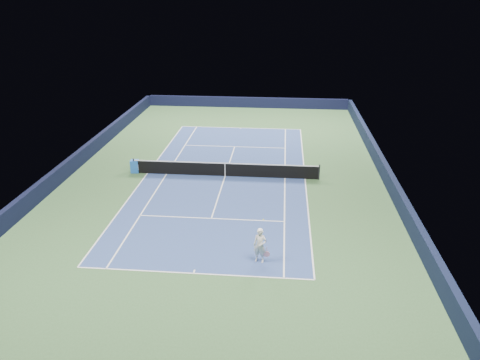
{
  "coord_description": "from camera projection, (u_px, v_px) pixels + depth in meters",
  "views": [
    {
      "loc": [
        3.78,
        -29.67,
        12.15
      ],
      "look_at": [
        1.31,
        -3.0,
        1.0
      ],
      "focal_mm": 35.0,
      "sensor_mm": 36.0,
      "label": 1
    }
  ],
  "objects": [
    {
      "name": "tennis_net",
      "position": [
        225.0,
        169.0,
        32.07
      ],
      "size": [
        12.9,
        0.1,
        1.07
      ],
      "color": "black",
      "rests_on": "ground"
    },
    {
      "name": "sideline_singles_left",
      "position": [
        167.0,
        174.0,
        32.61
      ],
      "size": [
        0.08,
        23.77,
        0.0
      ],
      "primitive_type": "cube",
      "color": "white",
      "rests_on": "ground"
    },
    {
      "name": "sideline_singles_right",
      "position": [
        285.0,
        178.0,
        31.91
      ],
      "size": [
        0.08,
        23.77,
        0.0
      ],
      "primitive_type": "cube",
      "color": "white",
      "rests_on": "ground"
    },
    {
      "name": "ground",
      "position": [
        225.0,
        176.0,
        32.26
      ],
      "size": [
        40.0,
        40.0,
        0.0
      ],
      "primitive_type": "plane",
      "color": "#33562F",
      "rests_on": "ground"
    },
    {
      "name": "center_mark_near",
      "position": [
        194.0,
        272.0,
        21.47
      ],
      "size": [
        0.08,
        0.3,
        0.0
      ],
      "primitive_type": "cube",
      "color": "white",
      "rests_on": "ground"
    },
    {
      "name": "baseline_near",
      "position": [
        193.0,
        273.0,
        21.33
      ],
      "size": [
        10.97,
        0.08,
        0.0
      ],
      "primitive_type": "cube",
      "color": "white",
      "rests_on": "ground"
    },
    {
      "name": "center_service_line",
      "position": [
        225.0,
        176.0,
        32.26
      ],
      "size": [
        0.08,
        12.8,
        0.0
      ],
      "primitive_type": "cube",
      "color": "white",
      "rests_on": "ground"
    },
    {
      "name": "court_surface",
      "position": [
        225.0,
        176.0,
        32.26
      ],
      "size": [
        10.97,
        23.77,
        0.01
      ],
      "primitive_type": "cube",
      "color": "navy",
      "rests_on": "ground"
    },
    {
      "name": "sponsor_cube",
      "position": [
        135.0,
        166.0,
        32.77
      ],
      "size": [
        0.6,
        0.54,
        0.9
      ],
      "color": "blue",
      "rests_on": "ground"
    },
    {
      "name": "sideline_doubles_right",
      "position": [
        305.0,
        179.0,
        31.79
      ],
      "size": [
        0.08,
        23.77,
        0.0
      ],
      "primitive_type": "cube",
      "color": "white",
      "rests_on": "ground"
    },
    {
      "name": "tennis_player",
      "position": [
        260.0,
        246.0,
        21.94
      ],
      "size": [
        0.83,
        1.31,
        1.76
      ],
      "color": "white",
      "rests_on": "ground"
    },
    {
      "name": "sideline_doubles_left",
      "position": [
        147.0,
        173.0,
        32.73
      ],
      "size": [
        0.08,
        23.77,
        0.0
      ],
      "primitive_type": "cube",
      "color": "white",
      "rests_on": "ground"
    },
    {
      "name": "baseline_far",
      "position": [
        241.0,
        128.0,
        43.18
      ],
      "size": [
        10.97,
        0.08,
        0.0
      ],
      "primitive_type": "cube",
      "color": "white",
      "rests_on": "ground"
    },
    {
      "name": "service_line_near",
      "position": [
        211.0,
        218.0,
        26.38
      ],
      "size": [
        8.23,
        0.08,
        0.0
      ],
      "primitive_type": "cube",
      "color": "white",
      "rests_on": "ground"
    },
    {
      "name": "wall_far",
      "position": [
        247.0,
        102.0,
        50.28
      ],
      "size": [
        22.0,
        0.35,
        1.1
      ],
      "primitive_type": "cube",
      "color": "black",
      "rests_on": "ground"
    },
    {
      "name": "service_line_far",
      "position": [
        235.0,
        147.0,
        38.14
      ],
      "size": [
        8.23,
        0.08,
        0.0
      ],
      "primitive_type": "cube",
      "color": "white",
      "rests_on": "ground"
    },
    {
      "name": "center_mark_far",
      "position": [
        241.0,
        128.0,
        43.05
      ],
      "size": [
        0.08,
        0.3,
        0.0
      ],
      "primitive_type": "cube",
      "color": "white",
      "rests_on": "ground"
    },
    {
      "name": "wall_right",
      "position": [
        386.0,
        174.0,
        31.13
      ],
      "size": [
        0.35,
        40.0,
        1.1
      ],
      "primitive_type": "cube",
      "color": "black",
      "rests_on": "ground"
    },
    {
      "name": "wall_left",
      "position": [
        73.0,
        164.0,
        32.97
      ],
      "size": [
        0.35,
        40.0,
        1.1
      ],
      "primitive_type": "cube",
      "color": "black",
      "rests_on": "ground"
    }
  ]
}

